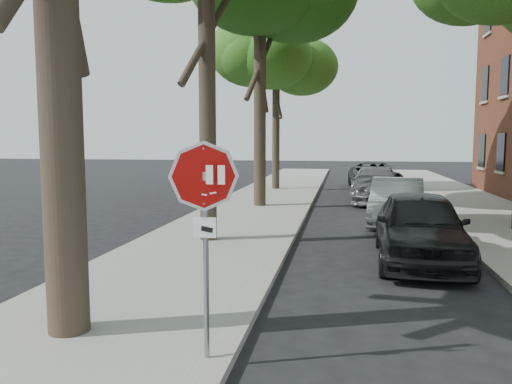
% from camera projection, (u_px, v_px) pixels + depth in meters
% --- Properties ---
extents(ground, '(120.00, 120.00, 0.00)m').
position_uv_depth(ground, '(264.00, 371.00, 5.92)').
color(ground, black).
rests_on(ground, ground).
extents(sidewalk_left, '(4.00, 55.00, 0.12)m').
position_uv_depth(sidewalk_left, '(248.00, 214.00, 18.10)').
color(sidewalk_left, gray).
rests_on(sidewalk_left, ground).
extents(sidewalk_right, '(4.00, 55.00, 0.12)m').
position_uv_depth(sidewalk_right, '(498.00, 220.00, 16.64)').
color(sidewalk_right, gray).
rests_on(sidewalk_right, ground).
extents(curb_left, '(0.12, 55.00, 0.13)m').
position_uv_depth(curb_left, '(304.00, 215.00, 17.74)').
color(curb_left, '#9E9384').
rests_on(curb_left, ground).
extents(curb_right, '(0.12, 55.00, 0.13)m').
position_uv_depth(curb_right, '(434.00, 219.00, 16.99)').
color(curb_right, '#9E9384').
rests_on(curb_right, ground).
extents(stop_sign, '(0.76, 0.34, 2.61)m').
position_uv_depth(stop_sign, '(205.00, 208.00, 5.81)').
color(stop_sign, gray).
rests_on(stop_sign, sidewalk_left).
extents(tree_mid_b, '(5.88, 5.46, 10.36)m').
position_uv_depth(tree_mid_b, '(260.00, 4.00, 19.33)').
color(tree_mid_b, black).
rests_on(tree_mid_b, sidewalk_left).
extents(tree_far, '(5.29, 4.91, 9.33)m').
position_uv_depth(tree_far, '(276.00, 55.00, 26.31)').
color(tree_far, black).
rests_on(tree_far, sidewalk_left).
extents(car_a, '(2.09, 4.78, 1.60)m').
position_uv_depth(car_a, '(420.00, 227.00, 11.17)').
color(car_a, black).
rests_on(car_a, ground).
extents(car_b, '(2.11, 4.72, 1.50)m').
position_uv_depth(car_b, '(397.00, 202.00, 16.01)').
color(car_b, '#A6AAAE').
rests_on(car_b, ground).
extents(car_c, '(2.25, 5.24, 1.50)m').
position_uv_depth(car_c, '(375.00, 185.00, 22.00)').
color(car_c, '#57565C').
rests_on(car_c, ground).
extents(car_d, '(2.93, 5.56, 1.49)m').
position_uv_depth(car_d, '(374.00, 176.00, 27.86)').
color(car_d, black).
rests_on(car_d, ground).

